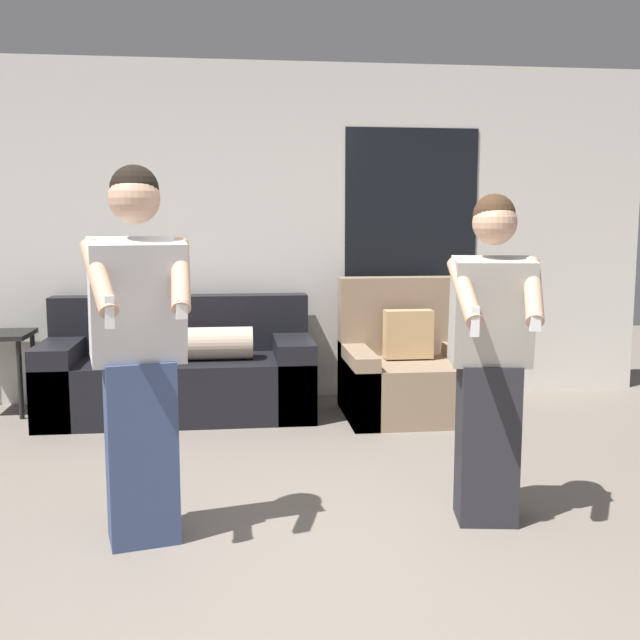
% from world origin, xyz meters
% --- Properties ---
extents(ground_plane, '(14.00, 14.00, 0.00)m').
position_xyz_m(ground_plane, '(0.00, 0.00, 0.00)').
color(ground_plane, slate).
extents(wall_back, '(6.41, 0.07, 2.70)m').
position_xyz_m(wall_back, '(0.02, 3.34, 1.35)').
color(wall_back, silver).
rests_on(wall_back, ground_plane).
extents(couch, '(1.98, 0.87, 0.87)m').
position_xyz_m(couch, '(-0.65, 2.87, 0.32)').
color(couch, black).
rests_on(couch, ground_plane).
extents(armchair, '(0.96, 0.87, 1.02)m').
position_xyz_m(armchair, '(1.05, 2.66, 0.32)').
color(armchair, '#937A60').
rests_on(armchair, ground_plane).
extents(person_left, '(0.48, 0.55, 1.69)m').
position_xyz_m(person_left, '(-0.67, 0.58, 0.87)').
color(person_left, '#384770').
rests_on(person_left, ground_plane).
extents(person_right, '(0.43, 0.52, 1.58)m').
position_xyz_m(person_right, '(0.96, 0.62, 0.80)').
color(person_right, '#28282D').
rests_on(person_right, ground_plane).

